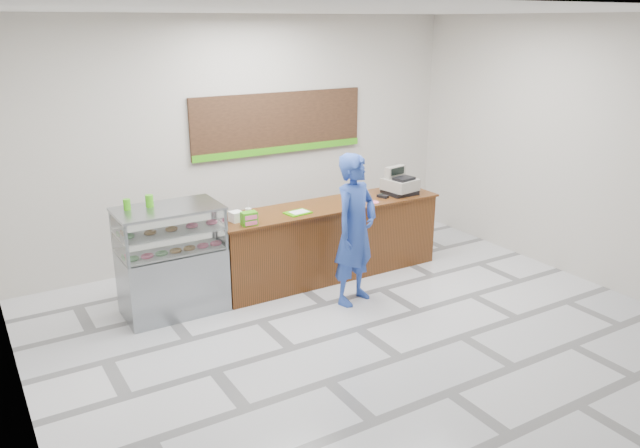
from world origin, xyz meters
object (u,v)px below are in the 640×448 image
sales_counter (329,240)px  cash_register (400,184)px  display_case (172,260)px  serving_tray (298,213)px  customer (355,230)px

sales_counter → cash_register: cash_register is taller
sales_counter → display_case: size_ratio=2.45×
sales_counter → serving_tray: (-0.56, -0.14, 0.52)m
serving_tray → cash_register: bearing=-4.5°
display_case → cash_register: 3.42m
customer → display_case: bearing=137.0°
display_case → sales_counter: bearing=0.0°
serving_tray → customer: (0.39, -0.74, -0.09)m
display_case → customer: bearing=-23.0°
serving_tray → sales_counter: bearing=6.3°
sales_counter → cash_register: 1.34m
customer → cash_register: bearing=12.0°
cash_register → serving_tray: size_ratio=1.40×
sales_counter → display_case: 2.23m
sales_counter → serving_tray: size_ratio=9.43×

